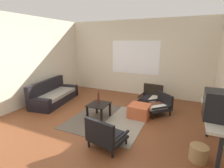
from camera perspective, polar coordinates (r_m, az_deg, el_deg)
ground_plane at (r=4.02m, az=-6.33°, el=-14.94°), size 7.80×7.80×0.00m
far_wall_with_window at (r=6.35m, az=7.87°, el=8.68°), size 5.60×0.13×2.70m
side_wall_left at (r=5.61m, az=-29.11°, el=6.30°), size 0.12×6.60×2.70m
area_rug at (r=4.44m, az=-1.26°, el=-11.78°), size 1.83×1.92×0.01m
couch at (r=5.87m, az=-19.09°, el=-3.69°), size 1.03×1.89×0.72m
coffee_table at (r=4.38m, az=-4.46°, el=-7.76°), size 0.48×0.55×0.40m
armchair_by_window at (r=5.60m, az=13.11°, el=-3.95°), size 0.67×0.67×0.58m
armchair_striped_foreground at (r=3.27m, az=-2.43°, el=-16.84°), size 0.72×0.65×0.61m
armchair_corner at (r=4.87m, az=15.41°, el=-6.77°), size 0.88×0.88×0.55m
ottoman_orange at (r=4.57m, az=9.22°, el=-8.96°), size 0.53×0.53×0.33m
console_shelf at (r=3.34m, az=31.65°, el=-9.82°), size 0.39×1.50×0.81m
crt_television at (r=3.00m, az=32.89°, el=-6.16°), size 0.46×0.41×0.44m
clay_vase at (r=3.66m, az=31.41°, el=-4.35°), size 0.25×0.25×0.30m
glass_bottle at (r=4.38m, az=-4.58°, el=-4.71°), size 0.06×0.06×0.31m
wicker_basket at (r=3.39m, az=27.18°, el=-20.07°), size 0.29×0.29×0.27m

